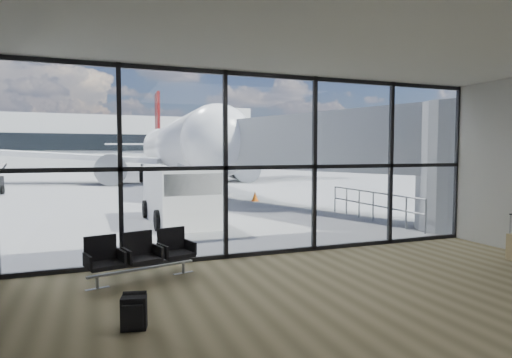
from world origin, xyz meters
TOP-DOWN VIEW (x-y plane):
  - ground at (0.00, 40.00)m, footprint 220.00×220.00m
  - lounge_shell at (0.00, -4.80)m, footprint 12.02×8.01m
  - glass_curtain_wall at (0.00, 0.00)m, footprint 12.10×0.12m
  - jet_bridge at (4.90, 7.07)m, footprint 8.00×16.50m
  - apron_railing at (5.60, 3.50)m, footprint 0.06×5.46m
  - far_terminal at (-0.59, 61.97)m, footprint 80.00×12.20m
  - tree_5 at (-15.00, 72.00)m, footprint 6.27×6.27m
  - seating_row at (-3.30, -1.01)m, footprint 2.18×1.11m
  - backpack at (-3.65, -3.52)m, footprint 0.40×0.38m
  - airliner at (2.75, 28.94)m, footprint 33.90×39.27m
  - service_van at (-1.22, 5.71)m, footprint 2.31×4.61m
  - traffic_cone_a at (2.06, 12.89)m, footprint 0.42×0.42m
  - traffic_cone_b at (-0.86, 12.64)m, footprint 0.47×0.47m
  - traffic_cone_c at (3.76, 11.16)m, footprint 0.37×0.37m

SIDE VIEW (x-z plane):
  - ground at x=0.00m, z-range 0.00..0.00m
  - traffic_cone_c at x=3.76m, z-range -0.01..0.51m
  - backpack at x=-3.65m, z-range -0.01..0.53m
  - traffic_cone_a at x=2.06m, z-range -0.01..0.58m
  - traffic_cone_b at x=-0.86m, z-range -0.02..0.66m
  - seating_row at x=-3.30m, z-range 0.05..1.01m
  - apron_railing at x=5.60m, z-range 0.16..1.27m
  - service_van at x=-1.22m, z-range 0.03..2.02m
  - glass_curtain_wall at x=0.00m, z-range 0.00..4.50m
  - lounge_shell at x=0.00m, z-range 0.40..4.91m
  - jet_bridge at x=4.90m, z-range 0.59..4.92m
  - airliner at x=2.75m, z-range -1.98..8.14m
  - far_terminal at x=-0.59m, z-range -1.29..9.71m
  - tree_5 at x=-15.00m, z-range 1.36..10.39m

